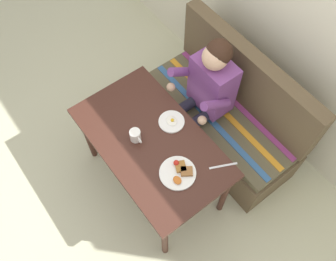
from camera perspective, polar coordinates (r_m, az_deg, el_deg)
The scene contains 9 objects.
ground_plane at distance 3.28m, azimuth -2.11°, elevation -7.67°, with size 8.00×8.00×0.00m, color beige.
back_wall at distance 2.80m, azimuth 19.61°, elevation 18.26°, with size 4.40×0.10×2.60m, color beige.
table at distance 2.69m, azimuth -2.55°, elevation -2.44°, with size 1.20×0.70×0.73m.
couch at distance 3.23m, azimuth 8.72°, elevation 2.27°, with size 1.44×0.56×1.00m.
person at distance 2.85m, azimuth 5.83°, elevation 6.27°, with size 0.45×0.61×1.21m.
plate_breakfast at distance 2.49m, azimuth 1.65°, elevation -6.53°, with size 0.25×0.25×0.05m.
plate_eggs at distance 2.68m, azimuth 0.55°, elevation 1.41°, with size 0.19×0.19×0.04m.
coffee_mug at distance 2.59m, azimuth -5.10°, elevation -0.77°, with size 0.12×0.08×0.10m.
knife at distance 2.55m, azimuth 8.60°, elevation -5.46°, with size 0.01×0.20×0.01m, color silver.
Camera 1 is at (1.06, -0.65, 3.03)m, focal length 39.13 mm.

